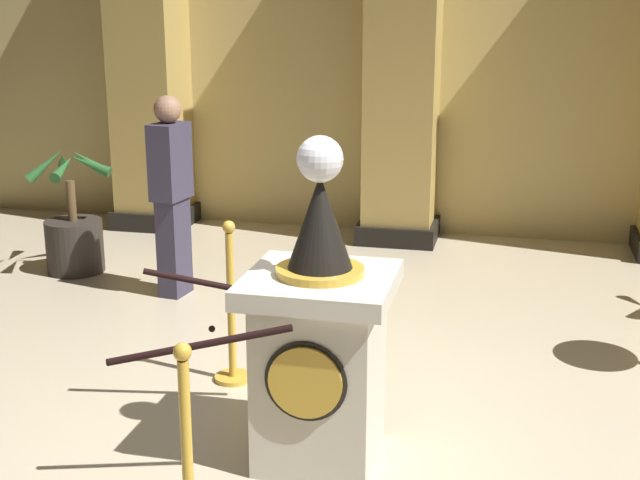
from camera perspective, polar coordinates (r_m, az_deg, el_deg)
ground_plane at (r=4.88m, az=-2.10°, el=-13.20°), size 11.32×11.32×0.00m
back_wall at (r=9.02m, az=6.04°, el=13.69°), size 11.32×0.16×4.17m
pedestal_clock at (r=4.40m, az=-0.01°, el=-6.92°), size 0.75×0.75×1.74m
stanchion_near at (r=5.45m, az=-5.99°, el=-5.77°), size 0.24×0.24×1.07m
stanchion_far at (r=3.88m, az=-8.89°, el=-15.71°), size 0.24×0.24×0.98m
velvet_rope at (r=4.48m, az=-7.35°, el=-4.92°), size 1.08×1.10×0.22m
column_left at (r=9.37m, az=-11.55°, el=12.93°), size 0.82×0.82×4.01m
column_centre_rear at (r=8.61m, az=5.66°, el=12.98°), size 0.84×0.84×4.01m
potted_palm_left at (r=8.00m, az=-16.27°, el=0.34°), size 0.74×0.75×1.18m
bystander_guest at (r=7.03m, az=-10.00°, el=3.25°), size 0.26×0.38×1.67m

